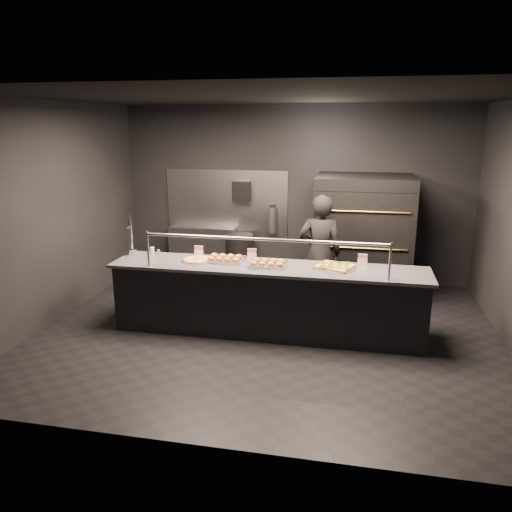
# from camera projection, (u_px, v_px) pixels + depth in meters

# --- Properties ---
(room) EXTENTS (6.04, 6.00, 3.00)m
(room) POSITION_uv_depth(u_px,v_px,m) (267.00, 221.00, 6.32)
(room) COLOR black
(room) RESTS_ON ground
(service_counter) EXTENTS (4.10, 0.78, 1.37)m
(service_counter) POSITION_uv_depth(u_px,v_px,m) (267.00, 299.00, 6.54)
(service_counter) COLOR black
(service_counter) RESTS_ON ground
(pizza_oven) EXTENTS (1.50, 1.23, 1.91)m
(pizza_oven) POSITION_uv_depth(u_px,v_px,m) (363.00, 235.00, 7.97)
(pizza_oven) COLOR black
(pizza_oven) RESTS_ON ground
(prep_shelf) EXTENTS (1.20, 0.35, 0.90)m
(prep_shelf) POSITION_uv_depth(u_px,v_px,m) (204.00, 251.00, 9.05)
(prep_shelf) COLOR #99999E
(prep_shelf) RESTS_ON ground
(towel_dispenser) EXTENTS (0.30, 0.20, 0.35)m
(towel_dispenser) POSITION_uv_depth(u_px,v_px,m) (242.00, 191.00, 8.69)
(towel_dispenser) COLOR black
(towel_dispenser) RESTS_ON room
(fire_extinguisher) EXTENTS (0.14, 0.14, 0.51)m
(fire_extinguisher) POSITION_uv_depth(u_px,v_px,m) (272.00, 220.00, 8.72)
(fire_extinguisher) COLOR #B2B2B7
(fire_extinguisher) RESTS_ON room
(beer_tap) EXTENTS (0.15, 0.21, 0.58)m
(beer_tap) POSITION_uv_depth(u_px,v_px,m) (131.00, 244.00, 6.91)
(beer_tap) COLOR silver
(beer_tap) RESTS_ON service_counter
(round_pizza) EXTENTS (0.45, 0.45, 0.03)m
(round_pizza) POSITION_uv_depth(u_px,v_px,m) (198.00, 260.00, 6.64)
(round_pizza) COLOR silver
(round_pizza) RESTS_ON service_counter
(slider_tray_a) EXTENTS (0.53, 0.41, 0.08)m
(slider_tray_a) POSITION_uv_depth(u_px,v_px,m) (225.00, 259.00, 6.64)
(slider_tray_a) COLOR silver
(slider_tray_a) RESTS_ON service_counter
(slider_tray_b) EXTENTS (0.57, 0.49, 0.08)m
(slider_tray_b) POSITION_uv_depth(u_px,v_px,m) (268.00, 263.00, 6.42)
(slider_tray_b) COLOR silver
(slider_tray_b) RESTS_ON service_counter
(square_pizza) EXTENTS (0.54, 0.54, 0.05)m
(square_pizza) POSITION_uv_depth(u_px,v_px,m) (334.00, 267.00, 6.32)
(square_pizza) COLOR silver
(square_pizza) RESTS_ON service_counter
(condiment_jar) EXTENTS (0.15, 0.06, 0.10)m
(condiment_jar) POSITION_uv_depth(u_px,v_px,m) (154.00, 251.00, 7.00)
(condiment_jar) COLOR silver
(condiment_jar) RESTS_ON service_counter
(tent_cards) EXTENTS (2.33, 0.04, 0.15)m
(tent_cards) POSITION_uv_depth(u_px,v_px,m) (269.00, 255.00, 6.67)
(tent_cards) COLOR white
(tent_cards) RESTS_ON service_counter
(trash_bin) EXTENTS (0.49, 0.49, 0.81)m
(trash_bin) POSITION_uv_depth(u_px,v_px,m) (240.00, 257.00, 8.81)
(trash_bin) COLOR black
(trash_bin) RESTS_ON ground
(worker) EXTENTS (0.67, 0.48, 1.72)m
(worker) POSITION_uv_depth(u_px,v_px,m) (320.00, 253.00, 7.29)
(worker) COLOR black
(worker) RESTS_ON ground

